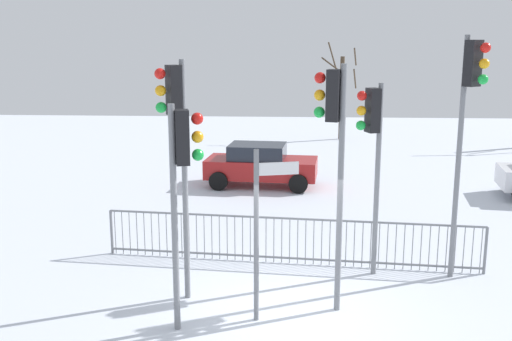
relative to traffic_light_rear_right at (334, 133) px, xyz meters
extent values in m
plane|color=silver|center=(-0.73, -0.25, -3.32)|extent=(60.00, 60.00, 0.00)
cylinder|color=slate|center=(0.14, -0.04, -1.05)|extent=(0.11, 0.11, 4.53)
cube|color=black|center=(-0.02, 0.01, 0.66)|extent=(0.30, 0.37, 0.90)
sphere|color=red|center=(-0.26, 0.07, 0.96)|extent=(0.20, 0.20, 0.20)
sphere|color=orange|center=(-0.26, 0.07, 0.66)|extent=(0.20, 0.20, 0.20)
sphere|color=green|center=(-0.26, 0.07, 0.36)|extent=(0.20, 0.20, 0.20)
cylinder|color=slate|center=(-2.73, 0.34, -1.02)|extent=(0.11, 0.11, 4.59)
cube|color=black|center=(-2.88, 0.26, 0.72)|extent=(0.35, 0.39, 0.90)
sphere|color=red|center=(-3.09, 0.13, 1.02)|extent=(0.20, 0.20, 0.20)
sphere|color=orange|center=(-3.09, 0.13, 0.72)|extent=(0.20, 0.20, 0.20)
sphere|color=green|center=(-3.09, 0.13, 0.42)|extent=(0.20, 0.20, 0.20)
cylinder|color=slate|center=(-2.69, -0.97, -1.36)|extent=(0.11, 0.11, 3.92)
cube|color=black|center=(-2.53, -0.93, 0.05)|extent=(0.29, 0.36, 0.90)
sphere|color=red|center=(-2.28, -0.87, 0.35)|extent=(0.20, 0.20, 0.20)
sphere|color=orange|center=(-2.28, -0.87, 0.05)|extent=(0.20, 0.20, 0.20)
sphere|color=green|center=(-2.28, -0.87, -0.25)|extent=(0.20, 0.20, 0.20)
cylinder|color=slate|center=(1.06, 1.78, -1.27)|extent=(0.11, 0.11, 4.09)
cube|color=black|center=(0.90, 1.74, 0.22)|extent=(0.30, 0.37, 0.90)
sphere|color=red|center=(0.66, 1.66, 0.52)|extent=(0.20, 0.20, 0.20)
sphere|color=orange|center=(0.66, 1.66, 0.22)|extent=(0.20, 0.20, 0.20)
sphere|color=green|center=(0.66, 1.66, -0.08)|extent=(0.20, 0.20, 0.20)
cylinder|color=slate|center=(2.68, 1.72, -0.80)|extent=(0.11, 0.11, 5.04)
cube|color=black|center=(2.78, 1.60, 1.17)|extent=(0.39, 0.37, 0.90)
sphere|color=red|center=(2.94, 1.40, 1.47)|extent=(0.20, 0.20, 0.20)
sphere|color=orange|center=(2.94, 1.40, 1.17)|extent=(0.20, 0.20, 0.20)
sphere|color=green|center=(2.94, 1.40, 0.87)|extent=(0.20, 0.20, 0.20)
cylinder|color=slate|center=(-1.34, -0.54, -1.76)|extent=(0.09, 0.09, 3.11)
cube|color=white|center=(-0.96, -0.45, -0.55)|extent=(0.69, 0.20, 0.22)
cube|color=slate|center=(-0.75, 2.30, -2.27)|extent=(8.38, 0.84, 0.04)
cube|color=slate|center=(-0.75, 2.30, -3.20)|extent=(8.38, 0.84, 0.04)
cylinder|color=slate|center=(-4.85, 2.70, -2.79)|extent=(0.02, 0.02, 1.05)
cylinder|color=slate|center=(-4.67, 2.68, -2.79)|extent=(0.02, 0.02, 1.05)
cylinder|color=slate|center=(-4.49, 2.66, -2.79)|extent=(0.02, 0.02, 1.05)
cylinder|color=slate|center=(-4.32, 2.65, -2.79)|extent=(0.02, 0.02, 1.05)
cylinder|color=slate|center=(-4.14, 2.63, -2.79)|extent=(0.02, 0.02, 1.05)
cylinder|color=slate|center=(-3.96, 2.61, -2.79)|extent=(0.02, 0.02, 1.05)
cylinder|color=slate|center=(-3.78, 2.59, -2.79)|extent=(0.02, 0.02, 1.05)
cylinder|color=slate|center=(-3.60, 2.58, -2.79)|extent=(0.02, 0.02, 1.05)
cylinder|color=slate|center=(-3.43, 2.56, -2.79)|extent=(0.02, 0.02, 1.05)
cylinder|color=slate|center=(-3.25, 2.54, -2.79)|extent=(0.02, 0.02, 1.05)
cylinder|color=slate|center=(-3.07, 2.53, -2.79)|extent=(0.02, 0.02, 1.05)
cylinder|color=slate|center=(-2.89, 2.51, -2.79)|extent=(0.02, 0.02, 1.05)
cylinder|color=slate|center=(-2.71, 2.49, -2.79)|extent=(0.02, 0.02, 1.05)
cylinder|color=slate|center=(-2.53, 2.47, -2.79)|extent=(0.02, 0.02, 1.05)
cylinder|color=slate|center=(-2.36, 2.46, -2.79)|extent=(0.02, 0.02, 1.05)
cylinder|color=slate|center=(-2.18, 2.44, -2.79)|extent=(0.02, 0.02, 1.05)
cylinder|color=slate|center=(-2.00, 2.42, -2.79)|extent=(0.02, 0.02, 1.05)
cylinder|color=slate|center=(-1.82, 2.41, -2.79)|extent=(0.02, 0.02, 1.05)
cylinder|color=slate|center=(-1.64, 2.39, -2.79)|extent=(0.02, 0.02, 1.05)
cylinder|color=slate|center=(-1.47, 2.37, -2.79)|extent=(0.02, 0.02, 1.05)
cylinder|color=slate|center=(-1.29, 2.36, -2.79)|extent=(0.02, 0.02, 1.05)
cylinder|color=slate|center=(-1.11, 2.34, -2.79)|extent=(0.02, 0.02, 1.05)
cylinder|color=slate|center=(-0.93, 2.32, -2.79)|extent=(0.02, 0.02, 1.05)
cylinder|color=slate|center=(-0.75, 2.30, -2.79)|extent=(0.02, 0.02, 1.05)
cylinder|color=slate|center=(-0.57, 2.29, -2.79)|extent=(0.02, 0.02, 1.05)
cylinder|color=slate|center=(-0.40, 2.27, -2.79)|extent=(0.02, 0.02, 1.05)
cylinder|color=slate|center=(-0.22, 2.25, -2.79)|extent=(0.02, 0.02, 1.05)
cylinder|color=slate|center=(-0.04, 2.24, -2.79)|extent=(0.02, 0.02, 1.05)
cylinder|color=slate|center=(0.14, 2.22, -2.79)|extent=(0.02, 0.02, 1.05)
cylinder|color=slate|center=(0.32, 2.20, -2.79)|extent=(0.02, 0.02, 1.05)
cylinder|color=slate|center=(0.49, 2.19, -2.79)|extent=(0.02, 0.02, 1.05)
cylinder|color=slate|center=(0.67, 2.17, -2.79)|extent=(0.02, 0.02, 1.05)
cylinder|color=slate|center=(0.85, 2.15, -2.79)|extent=(0.02, 0.02, 1.05)
cylinder|color=slate|center=(1.03, 2.13, -2.79)|extent=(0.02, 0.02, 1.05)
cylinder|color=slate|center=(1.21, 2.12, -2.79)|extent=(0.02, 0.02, 1.05)
cylinder|color=slate|center=(1.39, 2.10, -2.79)|extent=(0.02, 0.02, 1.05)
cylinder|color=slate|center=(1.56, 2.08, -2.79)|extent=(0.02, 0.02, 1.05)
cylinder|color=slate|center=(1.74, 2.07, -2.79)|extent=(0.02, 0.02, 1.05)
cylinder|color=slate|center=(1.92, 2.05, -2.79)|extent=(0.02, 0.02, 1.05)
cylinder|color=slate|center=(2.10, 2.03, -2.79)|extent=(0.02, 0.02, 1.05)
cylinder|color=slate|center=(2.28, 2.02, -2.79)|extent=(0.02, 0.02, 1.05)
cylinder|color=slate|center=(2.45, 2.00, -2.79)|extent=(0.02, 0.02, 1.05)
cylinder|color=slate|center=(2.63, 1.98, -2.79)|extent=(0.02, 0.02, 1.05)
cylinder|color=slate|center=(2.81, 1.96, -2.79)|extent=(0.02, 0.02, 1.05)
cylinder|color=slate|center=(2.99, 1.95, -2.79)|extent=(0.02, 0.02, 1.05)
cylinder|color=slate|center=(3.17, 1.93, -2.79)|extent=(0.02, 0.02, 1.05)
cylinder|color=slate|center=(3.35, 1.91, -2.79)|extent=(0.02, 0.02, 1.05)
cylinder|color=slate|center=(-4.94, 2.70, -2.79)|extent=(0.06, 0.06, 1.05)
cylinder|color=slate|center=(3.43, 1.90, -2.79)|extent=(0.06, 0.06, 1.05)
cylinder|color=black|center=(6.69, 9.51, -3.00)|extent=(0.66, 0.31, 0.64)
cube|color=maroon|center=(-1.75, 9.72, -2.67)|extent=(3.94, 2.04, 0.65)
cube|color=#1E232D|center=(-1.90, 9.73, -2.12)|extent=(2.03, 1.67, 0.55)
cylinder|color=black|center=(-0.33, 10.44, -3.00)|extent=(0.66, 0.28, 0.64)
cylinder|color=black|center=(-0.48, 8.75, -3.00)|extent=(0.66, 0.28, 0.64)
cylinder|color=black|center=(-3.02, 10.69, -3.00)|extent=(0.66, 0.28, 0.64)
cylinder|color=black|center=(-3.17, 9.00, -3.00)|extent=(0.66, 0.28, 0.64)
cylinder|color=#473828|center=(1.83, 20.37, -1.20)|extent=(0.22, 0.22, 4.23)
cylinder|color=#473828|center=(2.45, 20.25, 0.90)|extent=(0.32, 1.29, 0.91)
cylinder|color=#473828|center=(1.34, 20.15, 0.81)|extent=(0.54, 1.07, 1.66)
cylinder|color=#473828|center=(2.47, 20.24, -0.21)|extent=(0.34, 1.34, 1.07)
cylinder|color=#473828|center=(1.36, 19.79, 0.43)|extent=(1.24, 1.04, 0.93)
camera|label=1|loc=(-0.76, -10.39, 1.54)|focal=41.59mm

